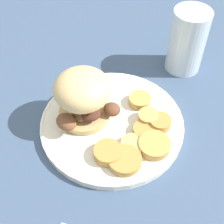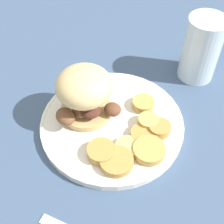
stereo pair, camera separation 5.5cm
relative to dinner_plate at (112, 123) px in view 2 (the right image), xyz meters
The scene contains 12 objects.
ground_plane 0.01m from the dinner_plate, ahead, with size 4.00×4.00×0.00m, color #3D5170.
dinner_plate is the anchor object (origin of this frame).
sandwich 0.08m from the dinner_plate, 165.63° to the left, with size 0.12×0.11×0.10m.
potato_round_0 0.07m from the dinner_plate, ahead, with size 0.04×0.04×0.02m, color tan.
potato_round_1 0.09m from the dinner_plate, 77.96° to the right, with size 0.06×0.06×0.01m, color #BC8942.
potato_round_2 0.07m from the dinner_plate, 24.33° to the right, with size 0.05×0.05×0.01m, color #BC8942.
potato_round_3 0.07m from the dinner_plate, 59.24° to the right, with size 0.04×0.04×0.01m, color #DBB766.
potato_round_4 0.07m from the dinner_plate, 38.95° to the left, with size 0.04×0.04×0.01m, color tan.
potato_round_5 0.07m from the dinner_plate, 96.84° to the right, with size 0.05×0.05×0.02m, color #BC8942.
potato_round_6 0.09m from the dinner_plate, ahead, with size 0.04×0.04×0.02m, color #BC8942.
potato_round_7 0.09m from the dinner_plate, 40.61° to the right, with size 0.05×0.05×0.01m, color tan.
drinking_glass 0.23m from the dinner_plate, 45.83° to the left, with size 0.07×0.07×0.14m.
Camera 2 is at (0.04, -0.35, 0.46)m, focal length 50.00 mm.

